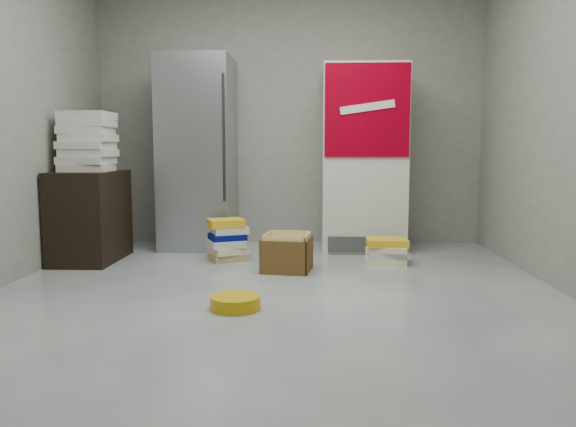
{
  "coord_description": "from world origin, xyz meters",
  "views": [
    {
      "loc": [
        0.26,
        -3.48,
        1.0
      ],
      "look_at": [
        0.07,
        0.7,
        0.52
      ],
      "focal_mm": 35.0,
      "sensor_mm": 36.0,
      "label": 1
    }
  ],
  "objects_px": {
    "wood_shelf": "(90,216)",
    "cardboard_box": "(287,255)",
    "steel_fridge": "(198,154)",
    "phonebook_stack_main": "(227,240)",
    "coke_cooler": "(363,158)"
  },
  "relations": [
    {
      "from": "phonebook_stack_main",
      "to": "steel_fridge",
      "type": "bearing_deg",
      "value": 95.18
    },
    {
      "from": "steel_fridge",
      "to": "wood_shelf",
      "type": "distance_m",
      "value": 1.23
    },
    {
      "from": "cardboard_box",
      "to": "steel_fridge",
      "type": "bearing_deg",
      "value": 139.5
    },
    {
      "from": "phonebook_stack_main",
      "to": "cardboard_box",
      "type": "bearing_deg",
      "value": -59.94
    },
    {
      "from": "wood_shelf",
      "to": "phonebook_stack_main",
      "type": "relative_size",
      "value": 1.98
    },
    {
      "from": "wood_shelf",
      "to": "phonebook_stack_main",
      "type": "xyz_separation_m",
      "value": [
        1.22,
        0.05,
        -0.21
      ]
    },
    {
      "from": "coke_cooler",
      "to": "cardboard_box",
      "type": "bearing_deg",
      "value": -123.6
    },
    {
      "from": "steel_fridge",
      "to": "phonebook_stack_main",
      "type": "height_order",
      "value": "steel_fridge"
    },
    {
      "from": "wood_shelf",
      "to": "coke_cooler",
      "type": "bearing_deg",
      "value": 16.28
    },
    {
      "from": "steel_fridge",
      "to": "coke_cooler",
      "type": "relative_size",
      "value": 1.06
    },
    {
      "from": "wood_shelf",
      "to": "cardboard_box",
      "type": "height_order",
      "value": "wood_shelf"
    },
    {
      "from": "steel_fridge",
      "to": "wood_shelf",
      "type": "xyz_separation_m",
      "value": [
        -0.83,
        -0.73,
        -0.55
      ]
    },
    {
      "from": "phonebook_stack_main",
      "to": "wood_shelf",
      "type": "bearing_deg",
      "value": 157.51
    },
    {
      "from": "steel_fridge",
      "to": "phonebook_stack_main",
      "type": "bearing_deg",
      "value": -59.89
    },
    {
      "from": "wood_shelf",
      "to": "cardboard_box",
      "type": "relative_size",
      "value": 1.86
    }
  ]
}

